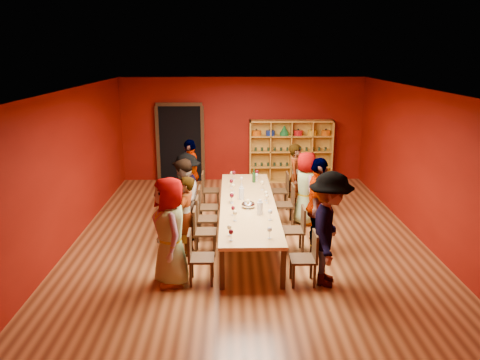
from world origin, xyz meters
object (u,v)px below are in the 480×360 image
chair_person_left_2 (203,216)px  chair_person_left_4 (208,188)px  person_right_0 (329,229)px  person_right_4 (296,177)px  chair_person_right_3 (288,202)px  spittoon_bowl (248,205)px  chair_person_left_0 (197,254)px  person_left_4 (191,174)px  shelving_unit (290,148)px  chair_person_left_1 (201,229)px  person_right_3 (306,188)px  chair_person_left_3 (205,205)px  wine_bottle (254,177)px  person_left_1 (186,216)px  chair_person_right_4 (283,188)px  person_left_0 (170,231)px  person_left_3 (187,191)px  chair_person_right_1 (297,227)px  tasting_table (248,205)px  chair_person_right_0 (308,255)px  person_left_2 (183,200)px  person_right_1 (318,206)px

chair_person_left_2 → chair_person_left_4: size_ratio=1.00×
person_right_0 → person_right_4: 3.84m
chair_person_right_3 → spittoon_bowl: chair_person_right_3 is taller
chair_person_left_0 → person_left_4: size_ratio=0.52×
shelving_unit → chair_person_left_1: 5.61m
chair_person_right_3 → person_right_3: bearing=0.0°
chair_person_left_1 → chair_person_left_3: same height
wine_bottle → person_left_1: bearing=-121.0°
person_left_1 → chair_person_right_3: 2.63m
chair_person_right_4 → spittoon_bowl: 2.37m
chair_person_left_3 → chair_person_left_4: same height
person_left_0 → person_left_3: size_ratio=1.11×
person_left_0 → person_left_3: bearing=159.4°
person_left_1 → chair_person_left_0: bearing=26.2°
person_right_3 → spittoon_bowl: bearing=118.5°
chair_person_left_2 → chair_person_left_1: bearing=-90.0°
chair_person_right_1 → shelving_unit: bearing=84.5°
person_left_3 → chair_person_left_0: bearing=0.0°
person_left_0 → person_left_4: (0.02, 3.84, -0.05)m
shelving_unit → chair_person_right_4: (-0.49, -2.47, -0.49)m
chair_person_left_0 → person_right_3: 3.52m
tasting_table → person_left_4: 2.33m
person_right_3 → spittoon_bowl: person_right_3 is taller
tasting_table → person_left_1: bearing=-146.7°
chair_person_left_1 → tasting_table: bearing=40.4°
chair_person_right_0 → person_left_1: bearing=149.8°
person_left_2 → person_right_0: (2.53, -1.92, 0.11)m
shelving_unit → tasting_table: bearing=-107.9°
person_left_2 → chair_person_left_0: bearing=11.2°
tasting_table → chair_person_left_4: (-0.91, 1.92, -0.20)m
chair_person_right_0 → chair_person_right_1: size_ratio=1.00×
tasting_table → chair_person_left_3: bearing=144.4°
chair_person_right_3 → chair_person_right_0: bearing=-90.0°
person_left_1 → chair_person_left_4: bearing=-172.8°
person_left_1 → chair_person_right_0: person_left_1 is taller
person_left_2 → chair_person_right_0: person_left_2 is taller
chair_person_left_3 → person_left_4: (-0.40, 1.27, 0.35)m
chair_person_right_0 → person_left_3: bearing=129.6°
person_left_3 → person_right_1: size_ratio=0.89×
chair_person_right_1 → person_right_3: person_right_3 is taller
chair_person_left_0 → wine_bottle: wine_bottle is taller
chair_person_left_0 → chair_person_left_2: size_ratio=1.00×
chair_person_left_1 → person_right_1: bearing=1.3°
chair_person_left_0 → person_right_0: (2.15, -0.07, 0.45)m
person_left_3 → person_left_2: bearing=-9.4°
chair_person_left_1 → chair_person_left_3: (0.00, 1.43, 0.00)m
person_left_1 → chair_person_left_2: bearing=171.8°
chair_person_left_1 → person_left_2: bearing=118.8°
person_left_3 → chair_person_left_2: bearing=18.8°
person_left_2 → person_right_0: size_ratio=0.88×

